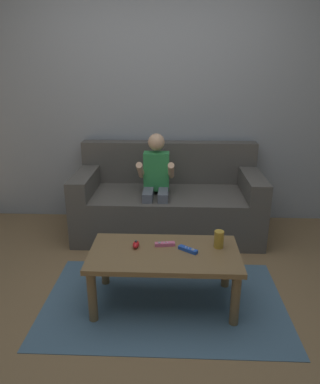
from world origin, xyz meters
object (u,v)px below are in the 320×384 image
Objects in this scene: couch at (168,203)px; person_seated_on_couch at (156,182)px; game_remote_blue_near_edge at (188,250)px; game_remote_pink_far_corner at (165,244)px; coffee_table at (164,260)px; nunchuk_red at (136,244)px; soda_can at (219,239)px.

person_seated_on_couch reaches higher than couch.
game_remote_blue_near_edge is 0.94× the size of game_remote_pink_far_corner.
coffee_table is 0.18m from game_remote_blue_near_edge.
couch is 1.13m from nunchuk_red.
game_remote_blue_near_edge is 0.17m from game_remote_pink_far_corner.
nunchuk_red is (-0.20, -1.11, 0.11)m from couch.
couch is 1.16m from soda_can.
couch reaches higher than game_remote_blue_near_edge.
person_seated_on_couch is 8.26× the size of soda_can.
game_remote_pink_far_corner is (-0.00, -1.08, 0.11)m from couch.
couch is 1.16m from coffee_table.
person_seated_on_couch reaches higher than game_remote_pink_far_corner.
soda_can is (0.57, 0.02, 0.04)m from nunchuk_red.
nunchuk_red is 0.57m from soda_can.
couch reaches higher than game_remote_pink_far_corner.
game_remote_blue_near_edge is (0.16, -1.15, 0.11)m from couch.
game_remote_blue_near_edge is at bearing -24.51° from game_remote_pink_far_corner.
person_seated_on_couch is 7.02× the size of game_remote_pink_far_corner.
couch is 12.34× the size of game_remote_pink_far_corner.
person_seated_on_couch is 1.02m from game_remote_blue_near_edge.
couch is at bearing 97.72° from game_remote_blue_near_edge.
couch is at bearing 89.81° from coffee_table.
soda_can is at bearing 11.86° from coffee_table.
game_remote_blue_near_edge is 0.23m from soda_can.
nunchuk_red is at bearing -171.70° from game_remote_pink_far_corner.
nunchuk_red is at bearing 173.07° from game_remote_blue_near_edge.
couch reaches higher than nunchuk_red.
soda_can is (0.37, -0.01, 0.05)m from game_remote_pink_far_corner.
game_remote_blue_near_edge and game_remote_pink_far_corner have the same top height.
couch is at bearing 108.76° from soda_can.
soda_can is at bearing -71.24° from couch.
nunchuk_red reaches higher than game_remote_blue_near_edge.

